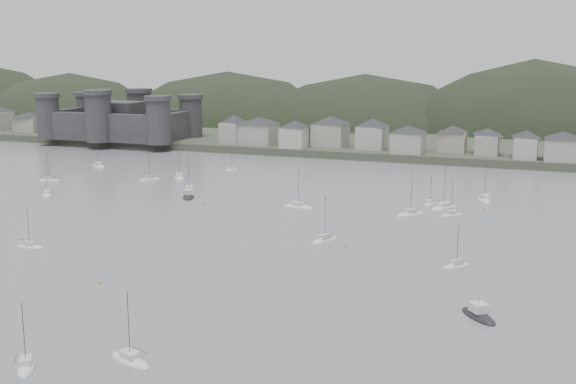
% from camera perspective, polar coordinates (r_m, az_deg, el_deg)
% --- Properties ---
extents(ground, '(900.00, 900.00, 0.00)m').
position_cam_1_polar(ground, '(116.05, -13.46, -9.69)').
color(ground, slate).
rests_on(ground, ground).
extents(far_shore_land, '(900.00, 250.00, 3.00)m').
position_cam_1_polar(far_shore_land, '(391.02, 11.57, 5.22)').
color(far_shore_land, '#383D2D').
rests_on(far_shore_land, ground).
extents(forested_ridge, '(851.55, 103.94, 102.57)m').
position_cam_1_polar(forested_ridge, '(366.71, 11.58, 2.82)').
color(forested_ridge, black).
rests_on(forested_ridge, ground).
extents(castle, '(66.00, 43.00, 20.00)m').
position_cam_1_polar(castle, '(326.16, -13.36, 5.67)').
color(castle, '#2E2F31').
rests_on(castle, far_shore_land).
extents(waterfront_town, '(451.48, 28.46, 12.92)m').
position_cam_1_polar(waterfront_town, '(274.50, 18.25, 3.93)').
color(waterfront_town, '#A09C92').
rests_on(waterfront_town, far_shore_land).
extents(sailboat_lead, '(5.81, 7.04, 9.60)m').
position_cam_1_polar(sailboat_lead, '(101.93, -20.30, -13.00)').
color(sailboat_lead, white).
rests_on(sailboat_lead, ground).
extents(moored_fleet, '(242.15, 170.29, 13.70)m').
position_cam_1_polar(moored_fleet, '(183.47, -5.57, -1.63)').
color(moored_fleet, white).
rests_on(moored_fleet, ground).
extents(motor_launch_near, '(7.52, 8.26, 3.96)m').
position_cam_1_polar(motor_launch_near, '(116.33, 15.07, -9.56)').
color(motor_launch_near, black).
rests_on(motor_launch_near, ground).
extents(motor_launch_far, '(6.55, 9.21, 4.07)m').
position_cam_1_polar(motor_launch_far, '(203.75, -8.01, -0.36)').
color(motor_launch_far, black).
rests_on(motor_launch_far, ground).
extents(mooring_buoys, '(156.80, 136.76, 0.70)m').
position_cam_1_polar(mooring_buoys, '(160.26, -2.57, -3.49)').
color(mooring_buoys, '#CB7F43').
rests_on(mooring_buoys, ground).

